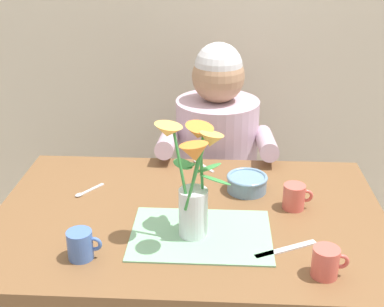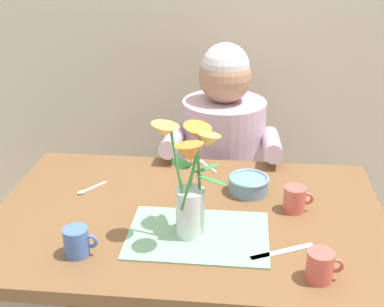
% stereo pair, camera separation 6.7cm
% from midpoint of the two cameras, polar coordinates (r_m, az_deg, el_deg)
% --- Properties ---
extents(dining_table, '(1.20, 0.80, 0.74)m').
position_cam_midpoint_polar(dining_table, '(1.64, -1.48, -9.57)').
color(dining_table, brown).
rests_on(dining_table, ground_plane).
extents(seated_person, '(0.45, 0.47, 1.14)m').
position_cam_midpoint_polar(seated_person, '(2.21, 1.82, -2.49)').
color(seated_person, '#4C4C56').
rests_on(seated_person, ground_plane).
extents(striped_placemat, '(0.40, 0.28, 0.00)m').
position_cam_midpoint_polar(striped_placemat, '(1.49, -0.32, -8.99)').
color(striped_placemat, '#7AB289').
rests_on(striped_placemat, dining_table).
extents(flower_vase, '(0.21, 0.23, 0.35)m').
position_cam_midpoint_polar(flower_vase, '(1.40, -1.21, -2.91)').
color(flower_vase, silver).
rests_on(flower_vase, dining_table).
extents(ceramic_bowl, '(0.14, 0.14, 0.06)m').
position_cam_midpoint_polar(ceramic_bowl, '(1.71, 4.98, -3.24)').
color(ceramic_bowl, '#6689A8').
rests_on(ceramic_bowl, dining_table).
extents(dinner_knife, '(0.18, 0.10, 0.00)m').
position_cam_midpoint_polar(dinner_knife, '(1.45, 9.00, -10.44)').
color(dinner_knife, silver).
rests_on(dinner_knife, dining_table).
extents(coffee_cup, '(0.09, 0.07, 0.08)m').
position_cam_midpoint_polar(coffee_cup, '(1.42, -13.55, -9.80)').
color(coffee_cup, '#476BB7').
rests_on(coffee_cup, dining_table).
extents(ceramic_mug, '(0.09, 0.07, 0.08)m').
position_cam_midpoint_polar(ceramic_mug, '(1.63, 10.10, -4.73)').
color(ceramic_mug, '#CC564C').
rests_on(ceramic_mug, dining_table).
extents(tea_cup, '(0.09, 0.07, 0.08)m').
position_cam_midpoint_polar(tea_cup, '(1.35, 13.19, -11.64)').
color(tea_cup, '#CC564C').
rests_on(tea_cup, dining_table).
extents(spoon_0, '(0.08, 0.11, 0.01)m').
position_cam_midpoint_polar(spoon_0, '(1.75, -12.82, -4.20)').
color(spoon_0, silver).
rests_on(spoon_0, dining_table).
extents(spoon_1, '(0.08, 0.10, 0.01)m').
position_cam_midpoint_polar(spoon_1, '(1.90, -0.04, -1.16)').
color(spoon_1, silver).
rests_on(spoon_1, dining_table).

